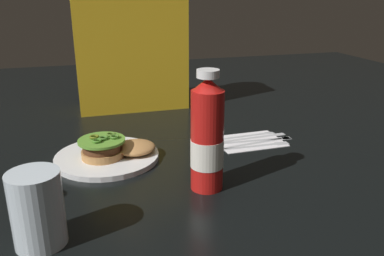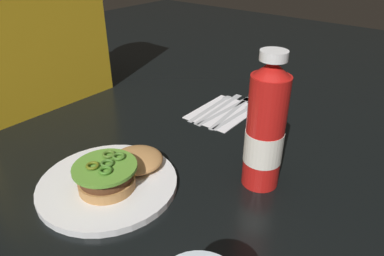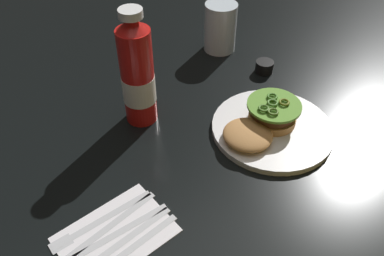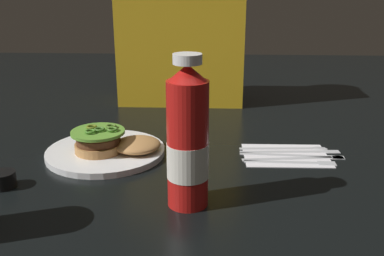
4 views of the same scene
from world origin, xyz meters
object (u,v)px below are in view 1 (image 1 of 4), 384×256
object	(u,v)px
table_knife	(259,139)
diner_person	(130,40)
napkin	(249,141)
spoon_utensil	(253,134)
water_glass	(37,209)
condiment_cup	(38,193)
butter_knife	(255,136)
ketchup_bottle	(207,138)
burger_sandwich	(115,148)
fork_utensil	(262,144)
steak_knife	(261,141)
dinner_plate	(107,157)

from	to	relation	value
table_knife	diner_person	world-z (taller)	diner_person
diner_person	napkin	bearing A→B (deg)	-59.42
table_knife	spoon_utensil	bearing A→B (deg)	87.36
water_glass	table_knife	bearing A→B (deg)	30.80
condiment_cup	butter_knife	bearing A→B (deg)	19.20
butter_knife	table_knife	bearing A→B (deg)	-88.69
condiment_cup	ketchup_bottle	bearing A→B (deg)	-7.68
burger_sandwich	butter_knife	size ratio (longest dim) A/B	0.85
water_glass	fork_utensil	size ratio (longest dim) A/B	0.68
burger_sandwich	ketchup_bottle	bearing A→B (deg)	-49.41
napkin	steak_knife	bearing A→B (deg)	-30.87
water_glass	diner_person	size ratio (longest dim) A/B	0.24
dinner_plate	fork_utensil	size ratio (longest dim) A/B	1.35
steak_knife	napkin	bearing A→B (deg)	149.13
ketchup_bottle	water_glass	size ratio (longest dim) A/B	1.97
dinner_plate	diner_person	size ratio (longest dim) A/B	0.47
steak_knife	spoon_utensil	size ratio (longest dim) A/B	1.10
napkin	butter_knife	distance (m)	0.03
table_knife	condiment_cup	bearing A→B (deg)	-162.89
napkin	fork_utensil	size ratio (longest dim) A/B	0.95
table_knife	diner_person	bearing A→B (deg)	123.09
butter_knife	diner_person	xyz separation A→B (m)	(-0.28, 0.41, 0.23)
ketchup_bottle	diner_person	xyz separation A→B (m)	(-0.06, 0.65, 0.12)
dinner_plate	table_knife	size ratio (longest dim) A/B	1.15
butter_knife	spoon_utensil	world-z (taller)	same
water_glass	napkin	world-z (taller)	water_glass
fork_utensil	steak_knife	xyz separation A→B (m)	(0.01, 0.02, 0.00)
dinner_plate	butter_knife	xyz separation A→B (m)	(0.41, 0.03, -0.00)
dinner_plate	napkin	xyz separation A→B (m)	(0.39, 0.01, -0.00)
fork_utensil	table_knife	world-z (taller)	same
condiment_cup	steak_knife	xyz separation A→B (m)	(0.56, 0.16, -0.01)
dinner_plate	spoon_utensil	xyz separation A→B (m)	(0.42, 0.05, -0.00)
diner_person	condiment_cup	bearing A→B (deg)	-114.87
burger_sandwich	ketchup_bottle	world-z (taller)	ketchup_bottle
butter_knife	steak_knife	bearing A→B (deg)	-89.26
napkin	water_glass	bearing A→B (deg)	-147.78
napkin	steak_knife	xyz separation A→B (m)	(0.03, -0.02, 0.00)
fork_utensil	ketchup_bottle	bearing A→B (deg)	-140.15
condiment_cup	butter_knife	xyz separation A→B (m)	(0.56, 0.20, -0.01)
steak_knife	butter_knife	xyz separation A→B (m)	(-0.00, 0.04, 0.00)
steak_knife	condiment_cup	bearing A→B (deg)	-164.26
water_glass	spoon_utensil	size ratio (longest dim) A/B	0.65
water_glass	butter_knife	size ratio (longest dim) A/B	0.59
burger_sandwich	butter_knife	bearing A→B (deg)	6.13
ketchup_bottle	spoon_utensil	xyz separation A→B (m)	(0.23, 0.26, -0.11)
ketchup_bottle	napkin	bearing A→B (deg)	48.11
condiment_cup	spoon_utensil	distance (m)	0.60
burger_sandwich	butter_knife	world-z (taller)	burger_sandwich
butter_knife	diner_person	size ratio (longest dim) A/B	0.40
burger_sandwich	steak_knife	bearing A→B (deg)	0.75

